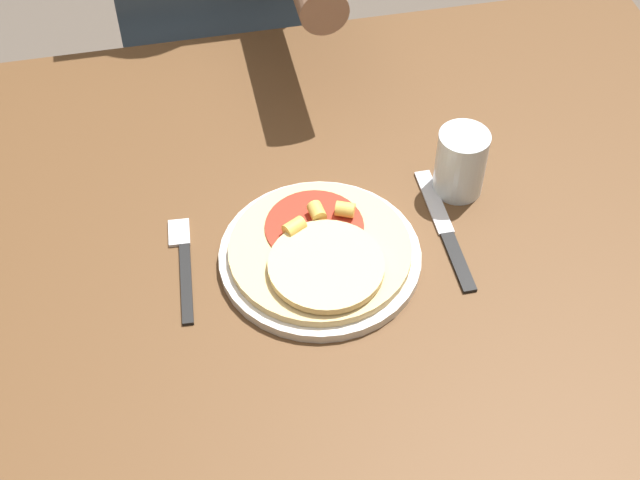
# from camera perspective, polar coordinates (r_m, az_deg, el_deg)

# --- Properties ---
(dining_table) EXTENTS (1.29, 0.98, 0.74)m
(dining_table) POSITION_cam_1_polar(r_m,az_deg,el_deg) (1.24, 0.08, -3.32)
(dining_table) COLOR brown
(dining_table) RESTS_ON ground_plane
(plate) EXTENTS (0.26, 0.26, 0.01)m
(plate) POSITION_cam_1_polar(r_m,az_deg,el_deg) (1.15, 0.00, -1.08)
(plate) COLOR silver
(plate) RESTS_ON dining_table
(pizza) EXTENTS (0.24, 0.24, 0.04)m
(pizza) POSITION_cam_1_polar(r_m,az_deg,el_deg) (1.14, 0.06, -0.72)
(pizza) COLOR #DBBC7A
(pizza) RESTS_ON plate
(fork) EXTENTS (0.03, 0.18, 0.00)m
(fork) POSITION_cam_1_polar(r_m,az_deg,el_deg) (1.17, -8.75, -1.39)
(fork) COLOR black
(fork) RESTS_ON dining_table
(knife) EXTENTS (0.02, 0.22, 0.00)m
(knife) POSITION_cam_1_polar(r_m,az_deg,el_deg) (1.20, 8.04, 0.60)
(knife) COLOR black
(knife) RESTS_ON dining_table
(drinking_glass) EXTENTS (0.07, 0.07, 0.10)m
(drinking_glass) POSITION_cam_1_polar(r_m,az_deg,el_deg) (1.23, 9.00, 4.93)
(drinking_glass) COLOR silver
(drinking_glass) RESTS_ON dining_table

